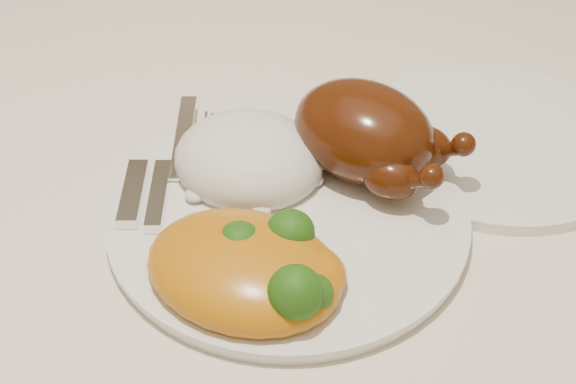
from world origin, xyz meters
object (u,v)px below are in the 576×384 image
at_px(dining_table, 188,231).
at_px(roast_chicken, 367,133).
at_px(dinner_plate, 288,217).
at_px(side_plate, 495,140).

bearing_deg(dining_table, roast_chicken, 5.95).
distance_m(dinner_plate, side_plate, 0.21).
bearing_deg(dining_table, dinner_plate, -23.52).
height_order(dining_table, side_plate, side_plate).
distance_m(dining_table, dinner_plate, 0.18).
bearing_deg(side_plate, roast_chicken, -135.54).
relative_size(dinner_plate, roast_chicken, 1.74).
xyz_separation_m(dining_table, side_plate, (0.26, 0.11, 0.11)).
height_order(dinner_plate, roast_chicken, roast_chicken).
relative_size(side_plate, roast_chicken, 1.48).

